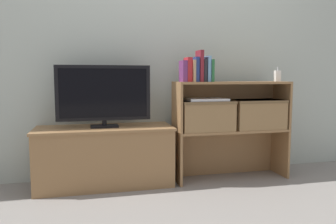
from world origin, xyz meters
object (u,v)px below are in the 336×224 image
Objects in this scene: book_tan at (192,71)px; book_skyblue at (207,69)px; tv_stand at (105,156)px; storage_basket_right at (257,113)px; book_crimson at (188,70)px; book_charcoal at (203,71)px; laptop at (206,99)px; baby_monitor at (277,76)px; tv at (104,94)px; book_forest at (210,71)px; book_navy at (195,69)px; book_maroon at (200,66)px; book_plum at (183,71)px; storage_basket_left at (206,114)px.

book_skyblue is at bearing 0.00° from book_tan.
storage_basket_right is (1.31, -0.07, 0.33)m from tv_stand.
book_tan is at bearing 0.00° from book_crimson.
laptop is (0.04, 0.03, -0.24)m from book_charcoal.
book_crimson is at bearing 180.00° from book_skyblue.
storage_basket_right is (-0.20, -0.01, -0.32)m from baby_monitor.
book_forest is (0.86, -0.10, 0.19)m from tv.
book_maroon is (0.03, 0.00, 0.03)m from book_navy.
tv is (0.00, -0.00, 0.51)m from tv_stand.
book_maroon is 0.75m from baby_monitor.
book_plum is 0.51× the size of laptop.
tv is 4.26× the size of book_tan.
storage_basket_left is (0.17, 0.03, -0.37)m from book_crimson.
book_navy is 0.96× the size of book_skyblue.
book_plum is at bearing -177.00° from baby_monitor.
book_maroon is at bearing 0.00° from book_crimson.
tv_stand is 4.34× the size of book_maroon.
laptop is (0.10, 0.03, -0.25)m from book_navy.
tv_stand is 0.94m from book_plum.
storage_basket_left is (0.04, 0.03, -0.37)m from book_charcoal.
book_crimson is 0.43× the size of storage_basket_right.
book_skyblue reaches higher than book_charcoal.
book_plum reaches higher than laptop.
book_plum is 0.17m from book_charcoal.
storage_basket_right is (0.61, 0.03, -0.36)m from book_tan.
book_skyblue is 0.25m from laptop.
book_navy is at bearing 0.00° from book_tan.
book_maroon is (0.77, -0.10, 0.73)m from tv_stand.
laptop is at bearing 124.78° from book_forest.
storage_basket_right is (0.47, 0.00, 0.00)m from storage_basket_left.
book_navy reaches higher than book_crimson.
book_tan is 0.03m from book_navy.
book_skyblue is (0.83, -0.10, 0.20)m from tv.
storage_basket_left reaches higher than tv_stand.
storage_basket_left is at bearing 90.00° from laptop.
laptop is at bearing 81.79° from book_skyblue.
book_charcoal is 0.87× the size of book_skyblue.
tv_stand is at bearing 175.11° from storage_basket_left.
storage_basket_left is at bearing -4.78° from tv.
book_maroon reaches higher than book_crimson.
book_maroon is at bearing 180.00° from book_charcoal.
book_navy reaches higher than baby_monitor.
baby_monitor is 0.28× the size of storage_basket_right.
baby_monitor is (0.71, 0.05, -0.04)m from book_charcoal.
book_maroon is 0.29m from laptop.
storage_basket_right is (0.45, 0.03, -0.36)m from book_forest.
book_charcoal is (0.80, -0.10, 0.69)m from tv_stand.
book_plum is 0.31m from laptop.
book_maroon is at bearing -156.04° from laptop.
book_crimson reaches higher than tv.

